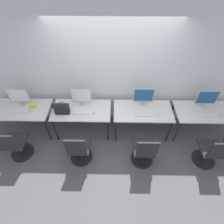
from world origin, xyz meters
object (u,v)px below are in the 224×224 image
(monitor_far_left, at_px, (19,97))
(office_chair_left, at_px, (79,150))
(office_chair_far_left, at_px, (15,145))
(keyboard_left, at_px, (81,112))
(monitor_right, at_px, (143,96))
(keyboard_right, at_px, (144,114))
(mouse_far_left, at_px, (31,111))
(office_chair_right, at_px, (144,152))
(handbag, at_px, (62,109))
(keyboard_far_right, at_px, (208,115))
(mouse_far_right, at_px, (222,115))
(monitor_left, at_px, (81,97))
(mouse_left, at_px, (94,113))
(monitor_far_right, at_px, (207,98))
(keyboard_far_left, at_px, (19,111))
(office_chair_far_right, at_px, (211,153))
(mouse_right, at_px, (157,114))

(monitor_far_left, height_order, office_chair_left, monitor_far_left)
(office_chair_far_left, distance_m, keyboard_left, 1.51)
(monitor_right, distance_m, keyboard_right, 0.40)
(mouse_far_left, distance_m, office_chair_right, 2.60)
(handbag, bearing_deg, keyboard_right, -0.65)
(keyboard_far_right, height_order, mouse_far_right, mouse_far_right)
(monitor_left, bearing_deg, mouse_left, -45.30)
(mouse_far_left, bearing_deg, monitor_far_right, 3.32)
(handbag, bearing_deg, office_chair_left, -59.93)
(monitor_left, distance_m, keyboard_left, 0.34)
(handbag, bearing_deg, monitor_far_right, 4.80)
(keyboard_far_left, height_order, keyboard_right, same)
(keyboard_right, bearing_deg, monitor_far_left, 174.32)
(monitor_far_left, xyz_separation_m, office_chair_far_right, (4.06, -0.99, -0.57))
(monitor_far_right, relative_size, office_chair_far_right, 0.48)
(monitor_left, bearing_deg, handbag, -144.34)
(mouse_far_left, distance_m, mouse_right, 2.77)
(office_chair_left, xyz_separation_m, keyboard_right, (1.35, 0.69, 0.35))
(monitor_left, distance_m, mouse_right, 1.70)
(mouse_far_left, distance_m, keyboard_far_right, 3.86)
(office_chair_right, height_order, office_chair_far_right, same)
(monitor_far_left, xyz_separation_m, office_chair_right, (2.73, -0.99, -0.57))
(mouse_left, height_order, office_chair_left, office_chair_left)
(keyboard_far_right, bearing_deg, keyboard_left, 179.16)
(office_chair_left, height_order, keyboard_far_right, office_chair_left)
(office_chair_far_left, distance_m, mouse_left, 1.76)
(keyboard_far_left, height_order, keyboard_far_right, same)
(monitor_left, relative_size, mouse_right, 4.88)
(monitor_right, distance_m, keyboard_far_right, 1.43)
(office_chair_left, xyz_separation_m, monitor_right, (1.35, 1.03, 0.57))
(monitor_right, bearing_deg, office_chair_far_left, -160.50)
(mouse_right, relative_size, mouse_far_right, 1.00)
(office_chair_far_right, bearing_deg, keyboard_far_left, 169.31)
(keyboard_far_left, xyz_separation_m, keyboard_left, (1.38, -0.01, 0.00))
(monitor_far_left, distance_m, monitor_far_right, 4.13)
(monitor_left, height_order, mouse_right, monitor_left)
(office_chair_far_left, xyz_separation_m, keyboard_right, (2.69, 0.62, 0.35))
(monitor_far_left, height_order, monitor_right, same)
(mouse_far_right, bearing_deg, keyboard_left, 178.98)
(monitor_far_right, bearing_deg, keyboard_far_right, -90.00)
(office_chair_far_left, bearing_deg, keyboard_right, 12.88)
(monitor_right, bearing_deg, office_chair_far_right, -38.75)
(mouse_right, bearing_deg, office_chair_left, -157.16)
(keyboard_right, bearing_deg, office_chair_far_right, -28.62)
(mouse_left, height_order, office_chair_far_right, office_chair_far_right)
(keyboard_left, distance_m, mouse_left, 0.28)
(keyboard_far_left, relative_size, keyboard_right, 1.00)
(mouse_right, bearing_deg, monitor_left, 169.65)
(handbag, bearing_deg, mouse_right, -0.67)
(mouse_right, xyz_separation_m, keyboard_far_right, (1.09, 0.00, -0.01))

